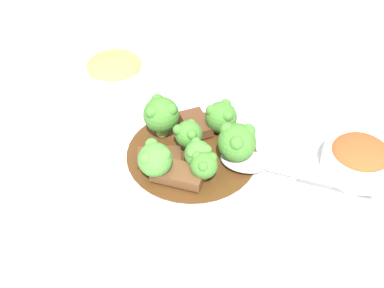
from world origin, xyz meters
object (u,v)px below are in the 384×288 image
object	(u,v)px
broccoli_floret_3	(154,158)
serving_spoon	(255,164)
main_plate	(192,156)
broccoli_floret_1	(204,165)
broccoli_floret_2	(221,116)
broccoli_floret_5	(187,135)
beef_strip_1	(159,156)
broccoli_floret_6	(198,154)
broccoli_floret_0	(161,114)
broccoli_floret_4	(237,142)
side_bowl_kimchi	(359,158)
beef_strip_2	(178,174)
beef_strip_0	(196,124)
side_bowl_appetizer	(115,71)

from	to	relation	value
broccoli_floret_3	serving_spoon	xyz separation A→B (m)	(-0.11, 0.08, -0.02)
main_plate	broccoli_floret_1	bearing A→B (deg)	64.46
broccoli_floret_2	broccoli_floret_3	world-z (taller)	broccoli_floret_3
broccoli_floret_3	broccoli_floret_5	distance (m)	0.06
beef_strip_1	broccoli_floret_6	distance (m)	0.06
broccoli_floret_0	broccoli_floret_4	distance (m)	0.12
broccoli_floret_0	broccoli_floret_5	xyz separation A→B (m)	(-0.00, 0.05, -0.01)
main_plate	broccoli_floret_1	distance (m)	0.06
broccoli_floret_3	broccoli_floret_2	bearing A→B (deg)	-178.56
broccoli_floret_6	side_bowl_kimchi	bearing A→B (deg)	139.83
beef_strip_2	broccoli_floret_1	size ratio (longest dim) A/B	1.89
broccoli_floret_4	broccoli_floret_6	bearing A→B (deg)	-32.25
broccoli_floret_1	broccoli_floret_3	world-z (taller)	broccoli_floret_3
beef_strip_0	beef_strip_1	world-z (taller)	beef_strip_0
broccoli_floret_5	beef_strip_1	bearing A→B (deg)	-19.04
broccoli_floret_1	serving_spoon	world-z (taller)	broccoli_floret_1
broccoli_floret_0	side_bowl_kimchi	xyz separation A→B (m)	(-0.16, 0.23, -0.03)
broccoli_floret_3	main_plate	bearing A→B (deg)	178.45
beef_strip_1	side_bowl_kimchi	world-z (taller)	side_bowl_kimchi
beef_strip_2	side_bowl_appetizer	distance (m)	0.27
broccoli_floret_6	beef_strip_2	bearing A→B (deg)	-3.75
broccoli_floret_3	side_bowl_appetizer	distance (m)	0.25
broccoli_floret_4	main_plate	bearing A→B (deg)	-60.00
main_plate	broccoli_floret_6	xyz separation A→B (m)	(0.01, 0.03, 0.03)
beef_strip_2	broccoli_floret_6	bearing A→B (deg)	176.25
beef_strip_1	side_bowl_appetizer	world-z (taller)	side_bowl_appetizer
main_plate	beef_strip_2	bearing A→B (deg)	26.70
beef_strip_2	side_bowl_appetizer	size ratio (longest dim) A/B	0.67
beef_strip_1	broccoli_floret_1	distance (m)	0.07
broccoli_floret_5	serving_spoon	world-z (taller)	broccoli_floret_5
broccoli_floret_1	broccoli_floret_3	xyz separation A→B (m)	(0.04, -0.05, 0.01)
broccoli_floret_2	broccoli_floret_3	size ratio (longest dim) A/B	0.91
main_plate	broccoli_floret_4	bearing A→B (deg)	120.00
broccoli_floret_3	side_bowl_kimchi	distance (m)	0.29
beef_strip_1	broccoli_floret_2	size ratio (longest dim) A/B	1.40
broccoli_floret_4	serving_spoon	size ratio (longest dim) A/B	0.30
broccoli_floret_2	broccoli_floret_5	xyz separation A→B (m)	(0.07, -0.00, 0.00)
beef_strip_2	broccoli_floret_0	size ratio (longest dim) A/B	1.26
broccoli_floret_1	serving_spoon	bearing A→B (deg)	152.30
beef_strip_2	broccoli_floret_2	xyz separation A→B (m)	(-0.11, -0.03, 0.02)
serving_spoon	broccoli_floret_3	bearing A→B (deg)	-37.23
broccoli_floret_3	beef_strip_0	bearing A→B (deg)	-163.12
broccoli_floret_2	side_bowl_appetizer	bearing A→B (deg)	-82.94
broccoli_floret_6	side_bowl_appetizer	bearing A→B (deg)	-100.84
broccoli_floret_1	broccoli_floret_0	bearing A→B (deg)	-98.99
beef_strip_1	broccoli_floret_6	size ratio (longest dim) A/B	1.60
side_bowl_kimchi	beef_strip_1	bearing A→B (deg)	-43.55
broccoli_floret_0	side_bowl_kimchi	world-z (taller)	broccoli_floret_0
broccoli_floret_3	side_bowl_appetizer	size ratio (longest dim) A/B	0.45
beef_strip_0	broccoli_floret_5	distance (m)	0.06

